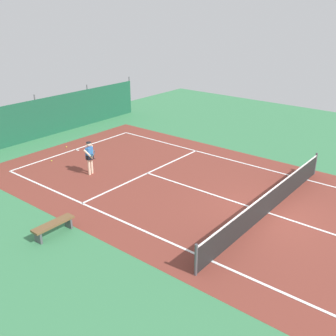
# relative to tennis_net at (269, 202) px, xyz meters

# --- Properties ---
(ground_plane) EXTENTS (36.00, 36.00, 0.00)m
(ground_plane) POSITION_rel_tennis_net_xyz_m (0.00, 0.00, -0.51)
(ground_plane) COLOR #387A4C
(court_surface) EXTENTS (11.02, 26.60, 0.01)m
(court_surface) POSITION_rel_tennis_net_xyz_m (0.00, 0.00, -0.51)
(court_surface) COLOR brown
(court_surface) RESTS_ON ground
(tennis_net) EXTENTS (10.12, 0.10, 1.10)m
(tennis_net) POSITION_rel_tennis_net_xyz_m (0.00, 0.00, 0.00)
(tennis_net) COLOR black
(tennis_net) RESTS_ON ground
(back_fence) EXTENTS (16.30, 0.98, 2.70)m
(back_fence) POSITION_rel_tennis_net_xyz_m (-0.00, 15.79, 0.16)
(back_fence) COLOR #195138
(back_fence) RESTS_ON ground
(tennis_player) EXTENTS (0.62, 0.81, 1.64)m
(tennis_player) POSITION_rel_tennis_net_xyz_m (-1.80, 8.49, 0.45)
(tennis_player) COLOR beige
(tennis_player) RESTS_ON ground
(tennis_ball_near_player) EXTENTS (0.07, 0.07, 0.07)m
(tennis_ball_near_player) POSITION_rel_tennis_net_xyz_m (-0.10, 12.59, -0.48)
(tennis_ball_near_player) COLOR #CCDB33
(tennis_ball_near_player) RESTS_ON ground
(tennis_ball_midcourt) EXTENTS (0.07, 0.07, 0.07)m
(tennis_ball_midcourt) POSITION_rel_tennis_net_xyz_m (-1.98, 11.42, -0.48)
(tennis_ball_midcourt) COLOR #CCDB33
(tennis_ball_midcourt) RESTS_ON ground
(tennis_ball_by_sideline) EXTENTS (0.07, 0.07, 0.07)m
(tennis_ball_by_sideline) POSITION_rel_tennis_net_xyz_m (-1.12, 9.27, -0.48)
(tennis_ball_by_sideline) COLOR #CCDB33
(tennis_ball_by_sideline) RESTS_ON ground
(courtside_bench) EXTENTS (1.60, 0.40, 0.49)m
(courtside_bench) POSITION_rel_tennis_net_xyz_m (-6.31, 5.29, -0.14)
(courtside_bench) COLOR brown
(courtside_bench) RESTS_ON ground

